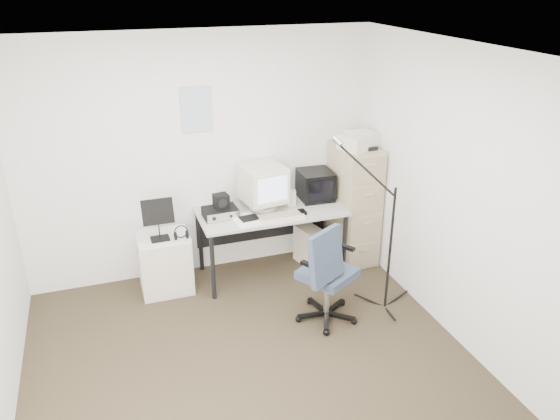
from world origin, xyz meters
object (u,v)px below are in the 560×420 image
object	(u,v)px
filing_cabinet	(353,204)
desk	(272,242)
side_cart	(165,263)
office_chair	(328,272)

from	to	relation	value
filing_cabinet	desk	size ratio (longest dim) A/B	0.87
filing_cabinet	side_cart	bearing A→B (deg)	-179.39
office_chair	side_cart	size ratio (longest dim) A/B	1.61
desk	side_cart	distance (m)	1.12
desk	side_cart	size ratio (longest dim) A/B	2.42
office_chair	side_cart	bearing A→B (deg)	112.82
filing_cabinet	desk	world-z (taller)	filing_cabinet
desk	office_chair	distance (m)	1.01
side_cart	office_chair	bearing A→B (deg)	-36.46
filing_cabinet	side_cart	world-z (taller)	filing_cabinet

